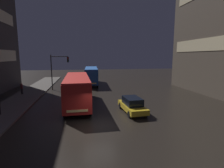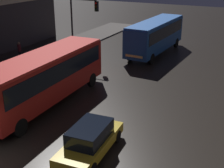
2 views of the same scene
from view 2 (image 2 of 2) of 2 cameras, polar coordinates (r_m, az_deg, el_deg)
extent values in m
cube|color=#56514C|center=(27.66, -19.41, 2.10)|extent=(4.00, 48.00, 0.15)
cube|color=#AD1E19|center=(20.26, -12.18, 1.28)|extent=(2.85, 10.76, 2.60)
cube|color=black|center=(20.08, -12.30, 2.76)|extent=(2.88, 9.91, 1.10)
cube|color=red|center=(19.83, -12.49, 5.03)|extent=(2.79, 10.55, 0.16)
cylinder|color=black|center=(17.35, -16.49, -7.60)|extent=(0.28, 1.01, 1.00)
cylinder|color=black|center=(23.20, -3.76, 0.79)|extent=(0.28, 1.01, 1.00)
cylinder|color=black|center=(24.37, -8.65, 1.62)|extent=(0.28, 1.01, 1.00)
cube|color=#194793|center=(31.58, 7.95, 8.77)|extent=(2.78, 9.80, 2.59)
cube|color=black|center=(31.47, 8.00, 9.74)|extent=(2.81, 9.03, 1.10)
cube|color=blue|center=(31.31, 8.08, 11.23)|extent=(2.73, 9.61, 0.16)
cube|color=#F4CC72|center=(27.46, 4.05, 5.08)|extent=(1.64, 0.18, 0.20)
cylinder|color=black|center=(28.43, 7.22, 4.59)|extent=(0.30, 1.01, 1.00)
cylinder|color=black|center=(29.26, 3.34, 5.21)|extent=(0.30, 1.01, 1.00)
cylinder|color=black|center=(34.71, 11.63, 7.41)|extent=(0.30, 1.01, 1.00)
cylinder|color=black|center=(35.40, 8.33, 7.89)|extent=(0.30, 1.01, 1.00)
cube|color=gold|center=(15.22, -3.99, -10.84)|extent=(2.06, 4.47, 0.50)
cube|color=black|center=(14.91, -4.05, -8.86)|extent=(1.66, 2.50, 0.72)
cylinder|color=black|center=(14.62, -9.48, -13.70)|extent=(0.25, 0.65, 0.64)
cylinder|color=black|center=(16.21, 0.92, -9.54)|extent=(0.25, 0.65, 0.64)
cylinder|color=black|center=(16.78, -4.18, -8.45)|extent=(0.25, 0.65, 0.64)
cylinder|color=black|center=(30.46, -16.58, 5.08)|extent=(0.14, 0.14, 0.78)
cylinder|color=black|center=(30.34, -16.32, 5.04)|extent=(0.14, 0.14, 0.78)
cylinder|color=#4C191E|center=(30.21, -16.59, 6.36)|extent=(0.37, 0.37, 0.65)
sphere|color=#8C664C|center=(30.11, -16.68, 7.16)|extent=(0.22, 0.22, 0.22)
cylinder|color=#2D2D2D|center=(30.16, -7.31, 10.26)|extent=(0.16, 0.16, 5.80)
cylinder|color=#2D2D2D|center=(29.05, -5.26, 15.11)|extent=(2.70, 0.12, 0.12)
cube|color=black|center=(28.43, -2.83, 14.02)|extent=(0.30, 0.24, 0.90)
sphere|color=red|center=(28.27, -2.99, 14.55)|extent=(0.18, 0.18, 0.18)
sphere|color=#3B2B07|center=(28.30, -2.98, 13.98)|extent=(0.18, 0.18, 0.18)
sphere|color=black|center=(28.34, -2.97, 13.42)|extent=(0.18, 0.18, 0.18)
camera|label=1|loc=(12.99, -83.14, -12.13)|focal=28.00mm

